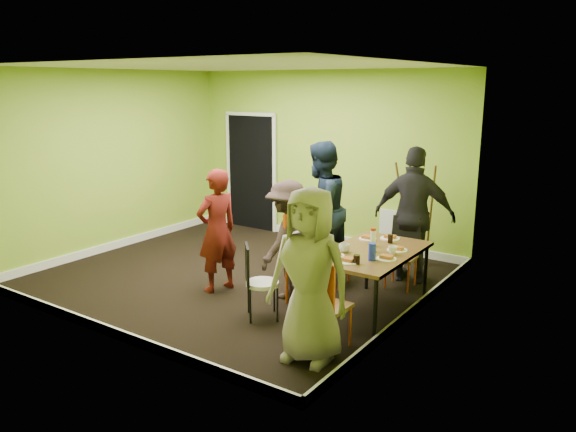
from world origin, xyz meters
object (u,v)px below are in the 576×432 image
Objects in this scene: thermos at (373,241)px; person_left_far at (320,209)px; chair_left_far at (325,240)px; person_front_end at (310,275)px; easel at (415,217)px; chair_left_near at (303,252)px; dining_table at (372,255)px; person_standing at (217,231)px; person_back_end at (414,215)px; chair_bentwood at (257,278)px; chair_front_end at (324,300)px; chair_back_end at (406,237)px; blue_bottle at (372,252)px; orange_bottle at (375,243)px; person_left_near at (288,240)px.

thermos is 1.47m from person_left_far.
person_front_end is at bearing 17.96° from chair_left_far.
chair_left_near is at bearing -108.22° from easel.
person_standing reaches higher than dining_table.
person_standing is 0.87× the size of person_back_end.
dining_table is at bearing -82.99° from easel.
person_front_end is (1.00, -0.49, 0.37)m from chair_bentwood.
chair_left_near reaches higher than thermos.
thermos is 2.00m from person_standing.
person_left_far is (-0.96, -1.00, 0.17)m from easel.
person_front_end reaches higher than person_standing.
person_left_far reaches higher than chair_front_end.
easel is at bearing -82.01° from chair_back_end.
dining_table is 6.24× the size of thermos.
person_left_far is (-1.34, 1.15, 0.08)m from blue_bottle.
person_left_far is at bearing -133.69° from easel.
orange_bottle is 1.07m from person_left_near.
person_back_end is at bearing 146.98° from person_standing.
easel is 6.33× the size of thermos.
dining_table is 1.33m from person_front_end.
person_front_end is at bearing 36.69° from chair_left_near.
orange_bottle is 1.49m from person_front_end.
blue_bottle is 2.40× the size of orange_bottle.
person_standing is (-1.87, -1.56, 0.15)m from chair_back_end.
blue_bottle is 0.11× the size of person_front_end.
person_left_near is at bearing 139.60° from chair_front_end.
thermos is at bearing 83.38° from person_back_end.
easel is 0.97× the size of person_standing.
person_standing is (-0.99, -0.99, 0.19)m from chair_left_far.
person_back_end reaches higher than chair_left_near.
person_back_end reaches higher than chair_front_end.
person_front_end reaches higher than chair_bentwood.
person_front_end is (-0.15, -1.00, -0.00)m from blue_bottle.
thermos is at bearing 92.56° from chair_front_end.
orange_bottle is at bearing 80.40° from person_back_end.
chair_left_far is (-0.95, 0.58, -0.10)m from dining_table.
person_left_far is at bearing -174.91° from person_left_near.
person_back_end reaches higher than person_front_end.
person_left_near reaches higher than chair_front_end.
chair_left_far is at bearing 110.72° from person_front_end.
dining_table is 1.15m from chair_back_end.
blue_bottle is 1.76m from person_left_far.
person_standing is (-1.97, 0.69, 0.26)m from chair_front_end.
chair_back_end is at bearing 93.36° from dining_table.
easel is (-0.16, 0.69, 0.12)m from chair_back_end.
easel is at bearing 137.11° from person_left_far.
thermos is 0.21m from orange_bottle.
person_front_end is (1.19, -2.15, -0.08)m from person_left_far.
chair_front_end is at bearing 32.89° from person_left_far.
chair_left_near reaches higher than chair_front_end.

